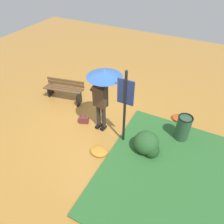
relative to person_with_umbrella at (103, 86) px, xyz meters
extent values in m
plane|color=#B27A33|center=(-0.21, -0.08, -1.55)|extent=(18.00, 18.00, 0.00)
cube|color=#2D662D|center=(3.03, -0.78, -1.53)|extent=(4.80, 4.00, 0.05)
cylinder|color=#2D2823|center=(-0.17, -0.01, -1.12)|extent=(0.12, 0.12, 0.86)
cylinder|color=#2D2823|center=(0.01, -0.01, -1.12)|extent=(0.12, 0.12, 0.86)
cube|color=black|center=(-0.17, -0.05, -1.51)|extent=(0.13, 0.23, 0.08)
cube|color=black|center=(0.01, -0.05, -1.51)|extent=(0.13, 0.23, 0.08)
cube|color=#473323|center=(-0.08, -0.01, -0.37)|extent=(0.40, 0.28, 0.64)
sphere|color=tan|center=(-0.08, -0.01, 0.09)|extent=(0.20, 0.20, 0.20)
ellipsoid|color=black|center=(-0.08, -0.01, 0.12)|extent=(0.20, 0.20, 0.15)
cylinder|color=#473323|center=(-0.29, -0.04, -0.16)|extent=(0.18, 0.13, 0.18)
cylinder|color=#473323|center=(-0.25, -0.05, -0.07)|extent=(0.24, 0.11, 0.33)
cube|color=black|center=(-0.17, -0.03, 0.07)|extent=(0.07, 0.02, 0.14)
cylinder|color=#473323|center=(0.08, -0.01, -0.13)|extent=(0.11, 0.10, 0.09)
cylinder|color=#473323|center=(0.07, 0.00, -0.04)|extent=(0.10, 0.09, 0.23)
cylinder|color=#A5A5AD|center=(0.06, 0.01, 0.27)|extent=(0.02, 0.02, 0.41)
cone|color=#264C8C|center=(0.06, 0.01, 0.37)|extent=(0.96, 0.96, 0.16)
sphere|color=#A5A5AD|center=(0.06, 0.01, 0.48)|extent=(0.02, 0.02, 0.02)
cylinder|color=black|center=(0.76, -0.22, -0.40)|extent=(0.07, 0.07, 2.30)
cube|color=navy|center=(0.76, -0.20, 0.15)|extent=(0.44, 0.04, 0.70)
cube|color=silver|center=(0.76, -0.18, 0.15)|extent=(0.38, 0.01, 0.64)
cube|color=brown|center=(-0.69, -0.09, -1.43)|extent=(0.33, 0.24, 0.24)
torus|color=brown|center=(-0.69, -0.09, -1.27)|extent=(0.17, 0.08, 0.18)
cube|color=black|center=(-2.65, 0.68, -1.33)|extent=(0.13, 0.36, 0.44)
cube|color=black|center=(-1.37, 0.68, -1.33)|extent=(0.13, 0.36, 0.44)
cube|color=brown|center=(-2.01, 0.56, -1.09)|extent=(1.39, 0.39, 0.04)
cube|color=brown|center=(-2.01, 0.68, -1.09)|extent=(1.39, 0.39, 0.04)
cube|color=brown|center=(-2.01, 0.80, -1.09)|extent=(1.39, 0.39, 0.04)
cube|color=brown|center=(-2.01, 0.85, -0.99)|extent=(1.38, 0.33, 0.10)
cube|color=brown|center=(-2.01, 0.85, -0.85)|extent=(1.38, 0.33, 0.10)
cylinder|color=#2D5138|center=(2.24, 0.63, -1.15)|extent=(0.40, 0.40, 0.80)
torus|color=black|center=(2.24, 0.63, -0.74)|extent=(0.42, 0.42, 0.04)
ellipsoid|color=#285628|center=(1.47, -0.27, -1.24)|extent=(0.69, 0.69, 0.62)
ellipsoid|color=#1E421E|center=(1.67, -0.38, -1.34)|extent=(0.42, 0.42, 0.42)
ellipsoid|color=#C68428|center=(0.35, -0.94, -1.50)|extent=(0.50, 0.40, 0.11)
ellipsoid|color=#B74C1E|center=(2.02, 1.46, -1.50)|extent=(0.51, 0.41, 0.11)
camera|label=1|loc=(2.43, -4.20, 3.08)|focal=34.11mm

